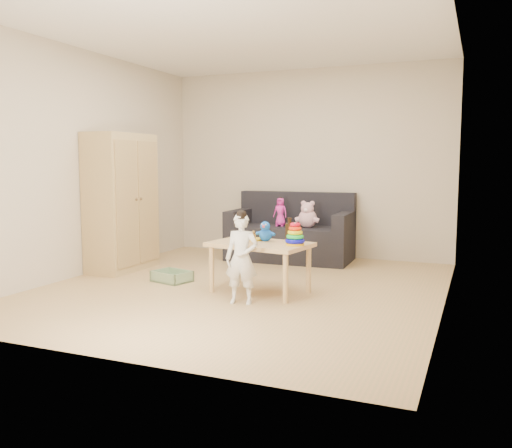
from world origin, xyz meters
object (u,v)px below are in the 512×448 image
at_px(wardrobe, 122,202).
at_px(sofa, 290,243).
at_px(play_table, 260,268).
at_px(toddler, 242,260).

height_order(wardrobe, sofa, wardrobe).
height_order(sofa, play_table, play_table).
bearing_deg(sofa, play_table, -81.78).
relative_size(sofa, play_table, 1.68).
bearing_deg(toddler, sofa, 88.37).
xyz_separation_m(sofa, toddler, (0.33, -2.35, 0.18)).
xyz_separation_m(play_table, toddler, (0.01, -0.46, 0.16)).
xyz_separation_m(wardrobe, play_table, (2.00, -0.46, -0.57)).
height_order(sofa, toddler, toddler).
relative_size(wardrobe, toddler, 2.01).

